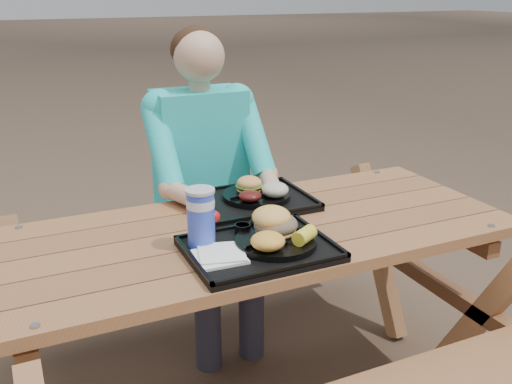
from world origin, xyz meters
name	(u,v)px	position (x,y,z in m)	size (l,w,h in m)	color
picnic_table	(256,320)	(0.00, 0.00, 0.38)	(1.80, 1.49, 0.75)	#999999
tray_near	(259,250)	(-0.08, -0.19, 0.76)	(0.45, 0.35, 0.02)	black
tray_far	(250,202)	(0.07, 0.20, 0.76)	(0.45, 0.35, 0.02)	black
plate_near	(276,242)	(-0.02, -0.19, 0.78)	(0.26, 0.26, 0.02)	black
plate_far	(256,196)	(0.10, 0.21, 0.78)	(0.26, 0.26, 0.02)	black
napkin_stack	(220,256)	(-0.21, -0.21, 0.78)	(0.14, 0.14, 0.02)	white
soda_cup	(201,219)	(-0.23, -0.10, 0.86)	(0.09, 0.09, 0.18)	blue
condiment_bbq	(243,229)	(-0.08, -0.07, 0.79)	(0.05, 0.05, 0.03)	black
condiment_mustard	(257,225)	(-0.02, -0.06, 0.79)	(0.05, 0.05, 0.03)	yellow
sandwich	(276,213)	(0.00, -0.15, 0.86)	(0.13, 0.13, 0.14)	#F7BA57
mac_cheese	(268,241)	(-0.08, -0.25, 0.82)	(0.11, 0.11, 0.05)	#F8B941
corn_cob	(305,235)	(0.05, -0.25, 0.81)	(0.08, 0.08, 0.05)	#FFF035
cutlery_far	(205,205)	(-0.11, 0.22, 0.77)	(0.03, 0.16, 0.01)	black
burger	(249,180)	(0.09, 0.25, 0.83)	(0.10, 0.10, 0.09)	#EFA554
baked_beans	(250,196)	(0.04, 0.15, 0.81)	(0.09, 0.09, 0.04)	#511310
potato_salad	(275,190)	(0.15, 0.15, 0.82)	(0.10, 0.10, 0.06)	beige
diner	(203,201)	(0.02, 0.60, 0.64)	(0.48, 0.84, 1.28)	#1BA7C0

